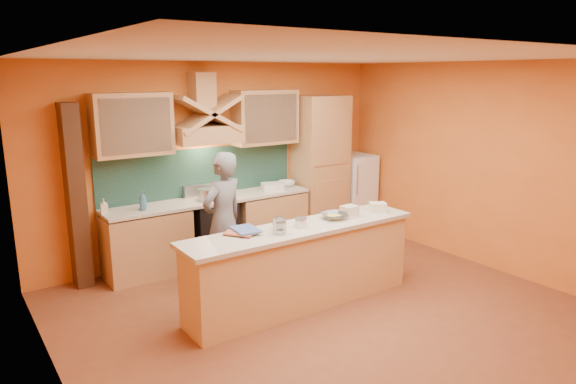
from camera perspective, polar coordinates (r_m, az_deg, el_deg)
floor at (r=5.99m, az=4.03°, el=-13.05°), size 5.50×5.00×0.01m
ceiling at (r=5.39m, az=4.52°, el=14.79°), size 5.50×5.00×0.01m
wall_back at (r=7.59m, az=-7.71°, el=3.56°), size 5.50×0.02×2.80m
wall_front at (r=3.99m, az=27.64°, el=-6.47°), size 5.50×0.02×2.80m
wall_left at (r=4.40m, az=-24.90°, el=-4.44°), size 0.02×5.00×2.80m
wall_right at (r=7.54m, az=20.76°, el=2.76°), size 0.02×5.00×2.80m
base_cabinet_left at (r=7.08m, az=-15.41°, el=-5.59°), size 1.10×0.60×0.86m
base_cabinet_right at (r=7.87m, az=-2.27°, el=-3.25°), size 1.10×0.60×0.86m
counter_top at (r=7.30m, az=-8.60°, el=-0.86°), size 3.00×0.62×0.04m
stove at (r=7.42m, az=-8.49°, el=-4.24°), size 0.60×0.58×0.90m
backsplash at (r=7.48m, az=-9.67°, el=2.18°), size 3.00×0.03×0.70m
range_hood at (r=7.18m, az=-9.03°, el=6.37°), size 0.92×0.50×0.24m
hood_chimney at (r=7.23m, az=-9.55°, el=11.01°), size 0.30×0.30×0.50m
upper_cabinet_left at (r=6.86m, az=-16.95°, el=7.18°), size 1.00×0.35×0.80m
upper_cabinet_right at (r=7.71m, az=-2.57°, el=8.30°), size 1.00×0.35×0.80m
pantry_column at (r=8.27m, az=3.53°, el=2.66°), size 0.80×0.60×2.30m
fridge at (r=8.84m, az=7.31°, el=-0.05°), size 0.58×0.60×1.30m
trim_column_left at (r=6.83m, az=-22.52°, el=-0.52°), size 0.20×0.30×2.30m
island_body at (r=5.98m, az=1.52°, el=-8.48°), size 2.80×0.55×0.88m
island_top at (r=5.82m, az=1.55°, el=-4.08°), size 2.90×0.62×0.05m
person at (r=6.40m, az=-7.22°, el=-3.16°), size 0.72×0.58×1.72m
pot_large at (r=7.18m, az=-9.03°, el=-0.40°), size 0.25×0.25×0.17m
pot_small at (r=7.33m, az=-8.05°, el=-0.29°), size 0.26×0.26×0.12m
soap_bottle_a at (r=6.82m, az=-19.77°, el=-1.47°), size 0.10×0.10×0.19m
soap_bottle_b at (r=6.82m, az=-15.83°, el=-0.92°), size 0.13×0.13×0.25m
bowl_back at (r=8.00m, az=-0.14°, el=0.96°), size 0.34×0.34×0.08m
dish_rack at (r=7.71m, az=-1.74°, el=0.60°), size 0.37×0.32×0.11m
book_lower at (r=5.45m, az=-5.83°, el=-4.90°), size 0.38×0.40×0.03m
book_upper at (r=5.54m, az=-5.94°, el=-4.39°), size 0.29×0.37×0.03m
jar_large at (r=5.52m, az=-0.95°, el=-3.88°), size 0.18×0.18×0.16m
jar_small at (r=5.73m, az=-1.10°, el=-3.43°), size 0.12×0.12×0.13m
kitchen_scale at (r=5.77m, az=1.44°, el=-3.50°), size 0.14×0.14×0.09m
mixing_bowl at (r=6.12m, az=5.14°, el=-2.66°), size 0.35×0.35×0.07m
cloth at (r=6.20m, az=6.11°, el=-2.74°), size 0.28×0.24×0.02m
grocery_bag_a at (r=6.26m, az=6.85°, el=-2.09°), size 0.20×0.16×0.13m
grocery_bag_b at (r=6.49m, az=9.95°, el=-1.69°), size 0.24×0.23×0.12m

